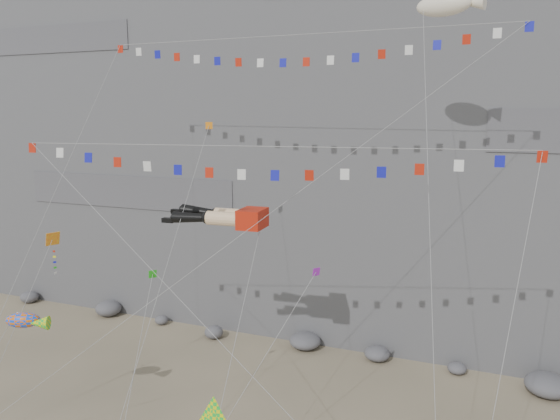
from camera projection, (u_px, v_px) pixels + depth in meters
name	position (u px, v px, depth m)	size (l,w,h in m)	color
cliff	(356.00, 54.00, 54.49)	(80.00, 28.00, 50.00)	slate
talus_boulders	(305.00, 341.00, 45.03)	(60.00, 3.00, 1.20)	slate
legs_kite	(225.00, 217.00, 32.57)	(8.16, 13.59, 18.21)	red
flag_banner_upper	(294.00, 35.00, 34.15)	(29.21, 15.32, 32.34)	red
flag_banner_lower	(258.00, 147.00, 27.84)	(26.62, 7.32, 21.39)	red
harlequin_kite	(52.00, 240.00, 33.30)	(3.30, 6.49, 13.04)	red
fish_windsock	(23.00, 320.00, 31.80)	(4.91, 5.15, 8.79)	orange
delta_kite	(213.00, 420.00, 24.18)	(2.18, 4.94, 7.66)	yellow
blimp_windsock	(443.00, 6.00, 30.60)	(4.60, 14.35, 28.46)	white
small_kite_a	(206.00, 135.00, 35.55)	(2.17, 15.88, 23.91)	orange
small_kite_b	(313.00, 277.00, 29.91)	(4.91, 11.40, 15.67)	purple
small_kite_c	(152.00, 279.00, 31.37)	(3.72, 9.78, 13.89)	green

